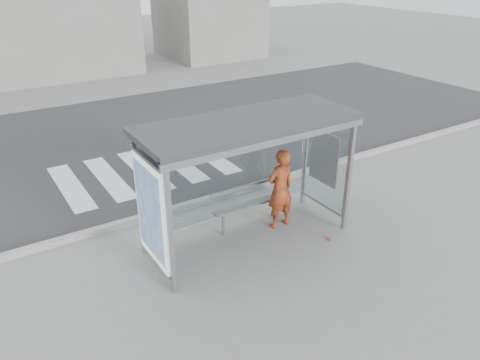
# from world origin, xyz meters

# --- Properties ---
(ground) EXTENTS (80.00, 80.00, 0.00)m
(ground) POSITION_xyz_m (0.00, 0.00, 0.00)
(ground) COLOR slate
(ground) RESTS_ON ground
(road) EXTENTS (30.00, 10.00, 0.01)m
(road) POSITION_xyz_m (0.00, 7.00, 0.00)
(road) COLOR #272729
(road) RESTS_ON ground
(curb) EXTENTS (30.00, 0.18, 0.12)m
(curb) POSITION_xyz_m (0.00, 1.95, 0.06)
(curb) COLOR gray
(curb) RESTS_ON ground
(crosswalk) EXTENTS (4.55, 3.00, 0.00)m
(crosswalk) POSITION_xyz_m (-0.50, 4.50, 0.00)
(crosswalk) COLOR silver
(crosswalk) RESTS_ON ground
(bus_shelter) EXTENTS (4.25, 1.65, 2.62)m
(bus_shelter) POSITION_xyz_m (-0.37, 0.06, 1.98)
(bus_shelter) COLOR gray
(bus_shelter) RESTS_ON ground
(building_center) EXTENTS (8.00, 5.00, 5.00)m
(building_center) POSITION_xyz_m (0.00, 18.00, 2.50)
(building_center) COLOR slate
(building_center) RESTS_ON ground
(person) EXTENTS (0.67, 0.45, 1.78)m
(person) POSITION_xyz_m (0.89, 0.15, 0.89)
(person) COLOR orange
(person) RESTS_ON ground
(bench) EXTENTS (1.75, 0.32, 0.90)m
(bench) POSITION_xyz_m (0.36, 0.50, 0.54)
(bench) COLOR slate
(bench) RESTS_ON ground
(soda_can) EXTENTS (0.12, 0.12, 0.06)m
(soda_can) POSITION_xyz_m (1.45, -0.88, 0.03)
(soda_can) COLOR #DF416F
(soda_can) RESTS_ON ground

